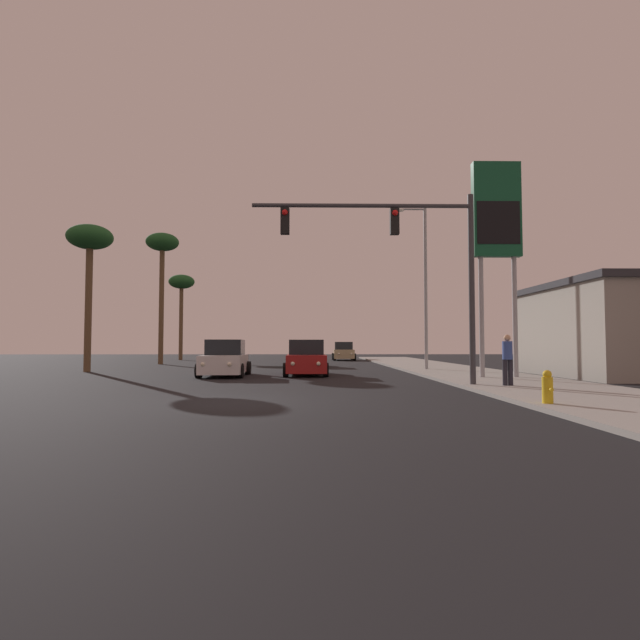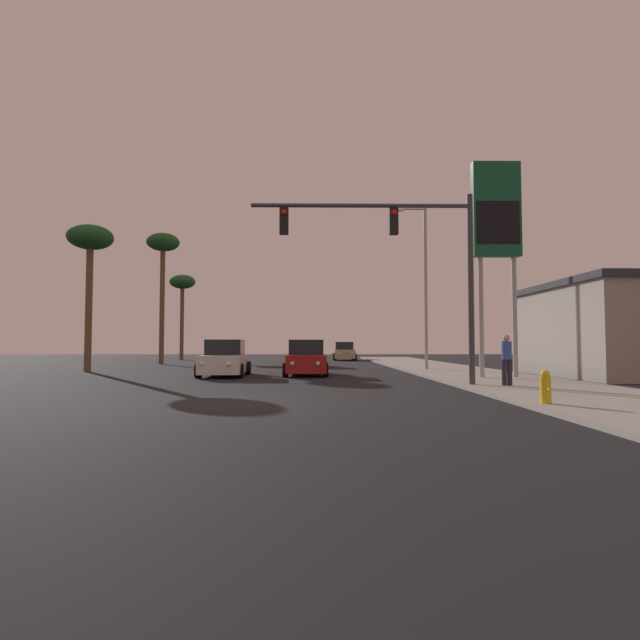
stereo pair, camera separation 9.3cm
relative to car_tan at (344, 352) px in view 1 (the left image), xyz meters
name	(u,v)px [view 1 (the left image)]	position (x,y,z in m)	size (l,w,h in m)	color
ground_plane	(232,402)	(-4.94, -33.07, -0.76)	(120.00, 120.00, 0.00)	black
sidewalk_right	(475,375)	(4.56, -23.07, -0.70)	(5.00, 60.00, 0.12)	gray
car_tan	(344,352)	(0.00, 0.00, 0.00)	(2.04, 4.33, 1.68)	tan
car_green	(305,355)	(-3.37, -12.73, 0.00)	(2.04, 4.34, 1.68)	#195933
car_white	(225,360)	(-6.91, -22.85, 0.00)	(2.04, 4.34, 1.68)	silver
car_red	(306,359)	(-3.18, -22.09, 0.00)	(2.04, 4.32, 1.68)	maroon
traffic_light_mast	(408,248)	(0.37, -29.07, 3.98)	(7.60, 0.36, 6.50)	#38383D
street_lamp	(423,278)	(3.24, -18.63, 4.36)	(1.74, 0.24, 9.00)	#99999E
gas_station_sign	(497,221)	(4.84, -25.38, 5.86)	(2.00, 0.42, 9.00)	#99999E
fire_hydrant	(548,387)	(2.49, -34.53, -0.27)	(0.24, 0.34, 0.76)	gold
pedestrian_on_sidewalk	(507,357)	(3.53, -29.58, 0.27)	(0.34, 0.32, 1.67)	#23232D
palm_tree_far	(181,286)	(-15.19, 0.93, 6.18)	(2.40, 2.40, 8.01)	brown
palm_tree_mid	(162,250)	(-14.03, -9.07, 7.69)	(2.40, 2.40, 9.71)	brown
palm_tree_near	(90,244)	(-14.90, -19.07, 6.09)	(2.40, 2.40, 7.92)	brown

